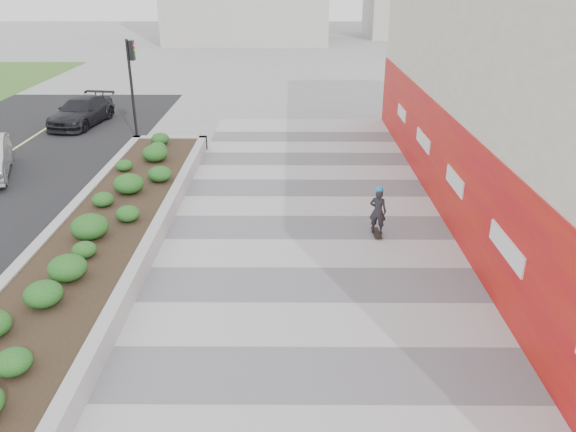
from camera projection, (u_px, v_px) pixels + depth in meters
name	position (u px, v px, depth m)	size (l,w,h in m)	color
walkway	(317.00, 335.00, 11.34)	(8.00, 36.00, 0.01)	#A8A8AD
building	(568.00, 83.00, 15.19)	(6.04, 24.08, 8.00)	beige
planter	(104.00, 232.00, 14.86)	(3.00, 18.00, 0.90)	#9E9EA0
traffic_signal_near	(132.00, 75.00, 23.55)	(0.33, 0.28, 4.20)	black
manhole_cover	(342.00, 335.00, 11.34)	(0.44, 0.44, 0.01)	#595654
skateboarder	(378.00, 211.00, 15.37)	(0.55, 0.73, 1.44)	beige
car_dark	(82.00, 112.00, 26.62)	(1.78, 4.37, 1.27)	black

